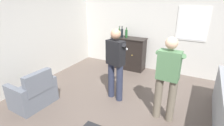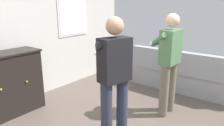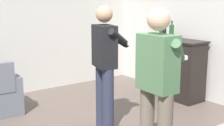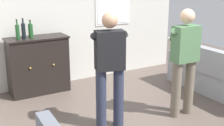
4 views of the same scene
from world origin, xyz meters
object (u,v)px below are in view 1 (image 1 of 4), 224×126
(armchair, at_px, (34,93))
(bottle_liquor_amber, at_px, (119,33))
(person_standing_left, at_px, (116,62))
(bottle_wine_green, at_px, (122,33))
(person_standing_right, at_px, (168,76))
(bottle_spirits_clear, at_px, (126,33))
(sideboard_cabinet, at_px, (129,53))

(armchair, relative_size, bottle_liquor_amber, 2.57)
(bottle_liquor_amber, bearing_deg, person_standing_left, -66.46)
(bottle_wine_green, xyz_separation_m, bottle_liquor_amber, (-0.10, 0.01, -0.01))
(bottle_liquor_amber, relative_size, person_standing_right, 0.21)
(bottle_spirits_clear, distance_m, person_standing_right, 2.73)
(bottle_spirits_clear, bearing_deg, armchair, -107.24)
(armchair, height_order, bottle_wine_green, bottle_wine_green)
(armchair, relative_size, sideboard_cabinet, 0.82)
(bottle_liquor_amber, height_order, bottle_spirits_clear, bottle_liquor_amber)
(sideboard_cabinet, height_order, bottle_wine_green, bottle_wine_green)
(sideboard_cabinet, bearing_deg, bottle_spirits_clear, -174.80)
(armchair, bearing_deg, person_standing_left, 36.96)
(bottle_liquor_amber, distance_m, person_standing_right, 2.87)
(sideboard_cabinet, xyz_separation_m, bottle_wine_green, (-0.24, -0.05, 0.68))
(bottle_wine_green, height_order, person_standing_right, person_standing_right)
(sideboard_cabinet, distance_m, bottle_liquor_amber, 0.75)
(person_standing_left, distance_m, person_standing_right, 1.21)
(sideboard_cabinet, xyz_separation_m, bottle_spirits_clear, (-0.10, -0.01, 0.66))
(bottle_wine_green, bearing_deg, sideboard_cabinet, 11.68)
(bottle_wine_green, height_order, bottle_liquor_amber, bottle_wine_green)
(person_standing_left, bearing_deg, bottle_liquor_amber, 113.54)
(bottle_wine_green, xyz_separation_m, person_standing_right, (1.89, -2.03, -0.27))
(bottle_wine_green, distance_m, bottle_spirits_clear, 0.14)
(bottle_liquor_amber, relative_size, person_standing_left, 0.21)
(armchair, relative_size, person_standing_left, 0.54)
(person_standing_left, bearing_deg, bottle_wine_green, 110.98)
(sideboard_cabinet, bearing_deg, person_standing_right, -51.62)
(person_standing_right, bearing_deg, sideboard_cabinet, 128.38)
(armchair, relative_size, bottle_wine_green, 2.49)
(bottle_spirits_clear, xyz_separation_m, person_standing_right, (1.75, -2.07, -0.25))
(bottle_liquor_amber, distance_m, bottle_spirits_clear, 0.24)
(bottle_spirits_clear, bearing_deg, person_standing_right, -49.86)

